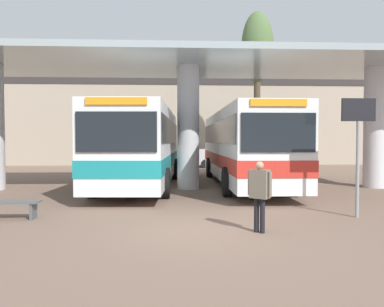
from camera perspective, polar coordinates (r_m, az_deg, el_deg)
The scene contains 10 objects.
ground_plane at distance 8.77m, azimuth 1.27°, elevation -11.45°, with size 100.00×100.00×0.00m, color #755B4C.
townhouse_backdrop at distance 30.97m, azimuth -1.64°, elevation 7.56°, with size 40.00×0.58×8.62m.
station_canopy at distance 15.92m, azimuth -0.57°, elevation 10.79°, with size 21.10×6.16×5.39m.
transit_bus_left_bay at distance 16.66m, azimuth -7.64°, elevation 1.41°, with size 3.24×11.21×3.33m.
transit_bus_center_bay at distance 17.46m, azimuth 7.64°, elevation 1.39°, with size 2.77×12.34×3.31m.
waiting_bench_near_pillar at distance 10.84m, azimuth -26.17°, elevation -7.23°, with size 1.56×0.44×0.46m.
info_sign_platform at distance 10.78m, azimuth 23.99°, elevation 2.87°, with size 0.90×0.09×3.15m.
pedestrian_waiting at distance 8.41m, azimuth 10.26°, elevation -5.39°, with size 0.50×0.44×1.58m.
poplar_tree_behind_left at distance 25.59m, azimuth 9.93°, elevation 15.10°, with size 2.08×2.08×10.40m.
parked_car_street at distance 28.35m, azimuth 4.74°, elevation -0.09°, with size 4.45×2.17×2.07m.
Camera 1 is at (-0.60, -8.51, 2.05)m, focal length 35.00 mm.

